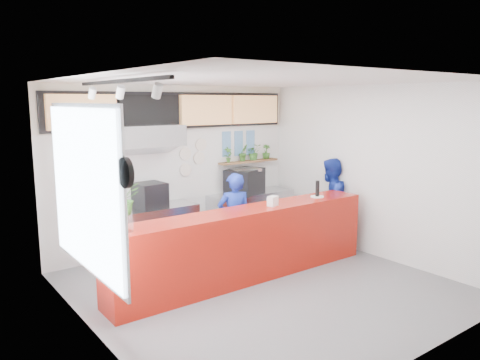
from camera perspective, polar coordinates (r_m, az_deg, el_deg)
floor at (r=7.13m, az=2.80°, el=-12.82°), size 5.00×5.00×0.00m
ceiling at (r=6.60m, az=3.02°, el=12.03°), size 5.00×5.00×0.00m
wall_back at (r=8.75m, az=-7.62°, el=1.52°), size 5.00×0.00×5.00m
wall_left at (r=5.49m, az=-17.66°, el=-3.72°), size 0.00×5.00×5.00m
wall_right at (r=8.50m, az=15.98°, el=0.99°), size 0.00×5.00×5.00m
service_counter at (r=7.24m, az=0.80°, el=-7.84°), size 4.50×0.60×1.10m
cream_band at (r=8.65m, az=-7.75°, el=8.74°), size 5.00×0.02×0.80m
prep_bench at (r=8.35m, az=-11.26°, el=-6.36°), size 1.80×0.60×0.90m
panini_oven at (r=8.22m, az=-10.91°, el=-1.82°), size 0.51×0.51×0.43m
extraction_hood at (r=8.00m, az=-11.51°, el=5.34°), size 1.20×0.70×0.35m
hood_lip at (r=8.02m, az=-11.46°, el=3.92°), size 1.20×0.69×0.31m
right_bench at (r=9.52m, az=1.33°, el=-4.17°), size 1.80×0.60×0.90m
espresso_machine at (r=9.28m, az=0.57°, el=-0.14°), size 0.92×0.81×0.49m
espresso_tray at (r=9.25m, az=0.57°, el=1.27°), size 0.63×0.49×0.05m
herb_shelf at (r=9.54m, az=1.09°, el=2.28°), size 1.40×0.18×0.04m
menu_board_far_left at (r=7.84m, az=-18.67°, el=7.87°), size 1.10×0.10×0.55m
menu_board_mid_left at (r=8.28m, az=-10.97°, el=8.27°), size 1.10×0.10×0.55m
menu_board_mid_right at (r=8.85m, az=-4.13°, el=8.50°), size 1.10×0.10×0.55m
menu_board_far_right at (r=9.53m, az=1.81°, el=8.60°), size 1.10×0.10×0.55m
soffit at (r=8.63m, az=-7.64°, el=8.41°), size 4.80×0.04×0.65m
window_pane at (r=5.73m, az=-18.48°, el=-1.15°), size 0.04×2.20×1.90m
window_frame at (r=5.74m, az=-18.29°, el=-1.13°), size 0.03×2.30×2.00m
wall_clock_rim at (r=4.57m, az=-13.79°, el=0.87°), size 0.05×0.30×0.30m
wall_clock_face at (r=4.58m, az=-13.45°, el=0.91°), size 0.02×0.26×0.26m
track_rail at (r=5.49m, az=-14.43°, el=11.59°), size 0.05×2.40×0.04m
dec_plate_a at (r=8.76m, az=-6.70°, el=3.20°), size 0.24×0.03×0.24m
dec_plate_b at (r=8.93m, az=-5.02°, el=2.70°), size 0.24×0.03×0.24m
dec_plate_c at (r=8.80m, az=-6.66°, el=1.26°), size 0.24×0.03×0.24m
dec_plate_d at (r=8.93m, az=-4.77°, el=4.32°), size 0.24×0.03×0.24m
photo_frame_a at (r=9.26m, az=-1.66°, el=5.16°), size 0.20×0.02×0.25m
photo_frame_b at (r=9.43m, az=-0.16°, el=5.25°), size 0.20×0.02×0.25m
photo_frame_c at (r=9.62m, az=1.28°, el=5.33°), size 0.20×0.02×0.25m
photo_frame_d at (r=9.28m, az=-1.65°, el=3.62°), size 0.20×0.02×0.25m
photo_frame_e at (r=9.46m, az=-0.16°, el=3.74°), size 0.20×0.02×0.25m
photo_frame_f at (r=9.64m, az=1.27°, el=3.85°), size 0.20×0.02×0.25m
staff_center at (r=7.77m, az=-0.71°, el=-4.83°), size 0.66×0.55×1.56m
staff_right at (r=9.04m, az=10.90°, el=-2.63°), size 0.94×0.81×1.66m
herb_a at (r=9.22m, az=-1.45°, el=3.10°), size 0.17×0.12×0.31m
herb_b at (r=9.43m, az=0.41°, el=3.36°), size 0.19×0.16×0.34m
herb_c at (r=9.60m, az=1.71°, el=3.43°), size 0.37×0.35×0.33m
herb_d at (r=9.81m, az=3.22°, el=3.47°), size 0.21×0.20×0.30m
glass_vase at (r=6.06m, az=-13.81°, el=-5.00°), size 0.23×0.23×0.24m
basil_vase at (r=5.99m, az=-13.92°, el=-2.21°), size 0.41×0.37×0.41m
napkin_holder at (r=7.33m, az=4.01°, el=-2.57°), size 0.20×0.16×0.15m
white_plate at (r=8.09m, az=9.39°, el=-2.01°), size 0.26×0.26×0.02m
pepper_mill at (r=8.06m, az=9.42°, el=-1.03°), size 0.08×0.08×0.27m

